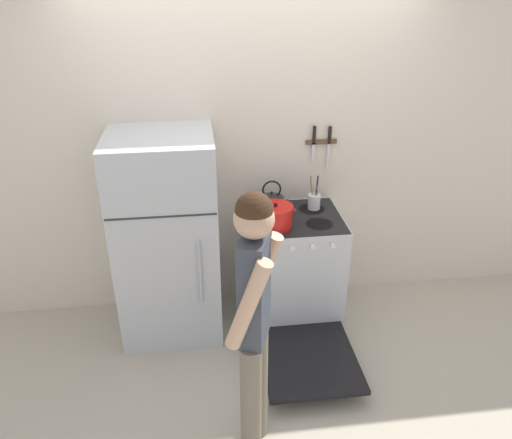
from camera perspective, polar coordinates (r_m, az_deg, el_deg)
The scene contains 9 objects.
ground_plane at distance 4.43m, azimuth -0.69°, elevation -8.47°, with size 14.00×14.00×0.00m, color #B2A893.
wall_back at distance 3.85m, azimuth -0.85°, elevation 7.34°, with size 10.00×0.06×2.55m.
refrigerator at distance 3.72m, azimuth -10.11°, elevation -2.18°, with size 0.73×0.68×1.57m.
stove_range at distance 3.93m, azimuth 4.24°, elevation -5.87°, with size 0.72×1.34×0.89m.
dutch_oven_pot at distance 3.56m, azimuth 2.23°, elevation 0.36°, with size 0.30×0.25×0.19m.
tea_kettle at distance 3.79m, azimuth 1.81°, elevation 2.01°, with size 0.24×0.19×0.25m.
utensil_jar at distance 3.86m, azimuth 6.66°, elevation 2.14°, with size 0.10×0.10×0.27m.
person at distance 2.64m, azimuth -0.21°, elevation -11.17°, with size 0.35×0.40×1.67m.
wall_knife_strip at distance 3.87m, azimuth 7.49°, elevation 8.93°, with size 0.24×0.03×0.34m.
Camera 1 is at (-0.40, -3.56, 2.60)m, focal length 35.00 mm.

